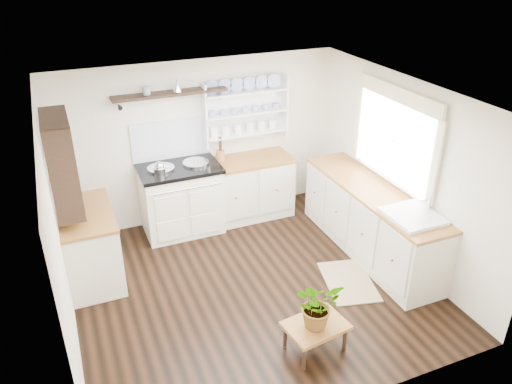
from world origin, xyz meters
TOP-DOWN VIEW (x-y plane):
  - floor at (0.00, 0.00)m, footprint 4.00×3.80m
  - wall_back at (0.00, 1.90)m, footprint 4.00×0.02m
  - wall_right at (2.00, 0.00)m, footprint 0.02×3.80m
  - wall_left at (-2.00, 0.00)m, footprint 0.02×3.80m
  - ceiling at (0.00, 0.00)m, footprint 4.00×3.80m
  - window at (1.95, 0.15)m, footprint 0.08×1.55m
  - aga_cooker at (-0.41, 1.57)m, footprint 1.09×0.75m
  - back_cabinets at (0.60, 1.60)m, footprint 1.27×0.63m
  - right_cabinets at (1.70, 0.10)m, footprint 0.62×2.43m
  - belfast_sink at (1.70, -0.65)m, footprint 0.55×0.60m
  - left_cabinets at (-1.70, 0.90)m, footprint 0.62×1.13m
  - plate_rack at (0.65, 1.86)m, footprint 1.20×0.22m
  - high_shelf at (-0.40, 1.78)m, footprint 1.50×0.29m
  - left_shelving at (-1.84, 0.90)m, footprint 0.28×0.80m
  - kettle at (-0.69, 1.45)m, footprint 0.16×0.16m
  - utensil_crock at (0.22, 1.68)m, footprint 0.13×0.13m
  - center_table at (0.19, -1.21)m, footprint 0.65×0.50m
  - potted_plant at (0.19, -1.21)m, footprint 0.50×0.45m
  - floor_rug at (1.10, -0.40)m, footprint 0.73×0.95m

SIDE VIEW (x-z plane):
  - floor at x=0.00m, z-range -0.01..0.01m
  - floor_rug at x=1.10m, z-range 0.00..0.02m
  - center_table at x=0.19m, z-range 0.12..0.44m
  - right_cabinets at x=1.70m, z-range 0.01..0.91m
  - left_cabinets at x=-1.70m, z-range 0.01..0.91m
  - back_cabinets at x=0.60m, z-range 0.01..0.91m
  - aga_cooker at x=-0.41m, z-range -0.01..1.00m
  - potted_plant at x=0.19m, z-range 0.32..0.81m
  - belfast_sink at x=1.70m, z-range 0.58..1.03m
  - utensil_crock at x=0.22m, z-range 0.91..1.06m
  - kettle at x=-0.69m, z-range 0.93..1.13m
  - wall_back at x=0.00m, z-range 0.00..2.30m
  - wall_right at x=2.00m, z-range 0.00..2.30m
  - wall_left at x=-2.00m, z-range 0.00..2.30m
  - left_shelving at x=-1.84m, z-range 1.02..2.08m
  - plate_rack at x=0.65m, z-range 1.11..2.01m
  - window at x=1.95m, z-range 0.95..2.17m
  - high_shelf at x=-0.40m, z-range 1.83..1.99m
  - ceiling at x=0.00m, z-range 2.29..2.30m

